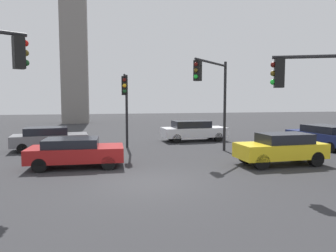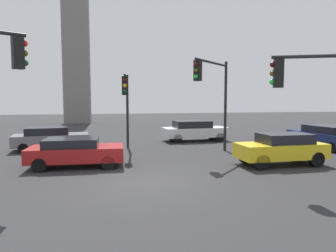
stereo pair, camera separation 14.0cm
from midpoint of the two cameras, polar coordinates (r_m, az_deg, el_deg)
ground_plane at (r=11.66m, az=-4.15°, el=-10.39°), size 109.51×109.51×0.00m
traffic_light_1 at (r=11.78m, az=25.00°, el=5.90°), size 2.61×1.23×4.72m
traffic_light_2 at (r=17.02m, az=8.00°, el=7.30°), size 2.86×2.93×5.28m
traffic_light_3 at (r=18.20m, az=-8.02°, el=5.56°), size 0.60×3.43×4.61m
car_0 at (r=21.83m, az=26.62°, el=-1.65°), size 2.57×4.78×1.45m
car_2 at (r=14.72m, az=-16.96°, el=-4.53°), size 4.27×2.09×1.32m
car_3 at (r=20.12m, az=-21.21°, el=-2.08°), size 4.51×2.29×1.39m
car_5 at (r=15.46m, az=19.89°, el=-3.85°), size 4.13×1.80×1.49m
car_6 at (r=22.89m, az=4.52°, el=-0.79°), size 4.76×2.07×1.50m
skyline_tower at (r=42.92m, az=-17.06°, el=16.90°), size 3.25×3.25×24.21m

